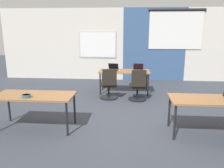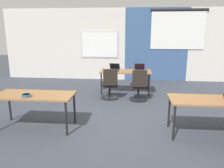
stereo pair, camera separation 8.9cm
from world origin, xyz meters
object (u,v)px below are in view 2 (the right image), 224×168
at_px(laptop_far_right, 139,69).
at_px(chair_far_left, 110,86).
at_px(chair_far_right, 139,88).
at_px(laptop_far_left, 114,69).
at_px(snack_bowl, 26,95).
at_px(desk_far_center, 126,73).
at_px(desk_near_right, 212,103).
at_px(desk_near_left, 34,97).
at_px(mouse_far_left, 121,71).

relative_size(laptop_far_right, chair_far_left, 0.38).
xyz_separation_m(chair_far_right, chair_far_left, (-0.84, 0.09, 0.00)).
xyz_separation_m(laptop_far_left, snack_bowl, (-1.45, -3.00, -0.01)).
height_order(desk_far_center, laptop_far_left, laptop_far_left).
bearing_deg(desk_near_right, laptop_far_right, 115.14).
relative_size(chair_far_left, snack_bowl, 5.18).
bearing_deg(desk_near_left, laptop_far_left, 63.94).
height_order(desk_near_right, desk_far_center, same).
distance_m(laptop_far_right, snack_bowl, 3.75).
relative_size(desk_near_right, laptop_far_right, 4.63).
bearing_deg(chair_far_left, chair_far_right, 162.25).
height_order(laptop_far_right, snack_bowl, laptop_far_right).
distance_m(desk_near_left, desk_near_right, 3.50).
bearing_deg(desk_far_center, laptop_far_right, 0.50).
bearing_deg(desk_near_right, chair_far_left, 136.15).
xyz_separation_m(desk_near_right, laptop_far_right, (-1.32, 2.80, 0.11)).
height_order(desk_near_right, laptop_far_right, laptop_far_right).
relative_size(laptop_far_right, laptop_far_left, 0.92).
xyz_separation_m(mouse_far_left, snack_bowl, (-1.67, -2.93, 0.02)).
bearing_deg(chair_far_left, desk_near_right, 124.26).
bearing_deg(laptop_far_right, chair_far_left, -137.39).
distance_m(desk_near_left, desk_far_center, 3.30).
distance_m(desk_near_right, desk_far_center, 3.30).
distance_m(desk_near_right, laptop_far_right, 3.10).
height_order(desk_near_right, chair_far_left, chair_far_left).
bearing_deg(laptop_far_right, laptop_far_left, -177.82).
bearing_deg(snack_bowl, chair_far_left, 58.53).
bearing_deg(chair_far_right, laptop_far_right, -96.48).
bearing_deg(laptop_far_left, chair_far_right, -37.66).
xyz_separation_m(laptop_far_right, chair_far_left, (-0.86, -0.71, -0.39)).
bearing_deg(snack_bowl, chair_far_right, 44.50).
bearing_deg(desk_near_left, desk_near_right, 0.00).
distance_m(chair_far_right, laptop_far_left, 1.19).
relative_size(desk_far_center, snack_bowl, 9.01).
height_order(desk_far_center, laptop_far_right, laptop_far_right).
xyz_separation_m(laptop_far_left, mouse_far_left, (0.22, -0.08, -0.03)).
bearing_deg(chair_far_left, laptop_far_left, -106.35).
bearing_deg(chair_far_right, chair_far_left, -10.47).
distance_m(desk_far_center, laptop_far_left, 0.39).
relative_size(desk_near_left, desk_far_center, 1.00).
relative_size(desk_near_left, laptop_far_left, 4.28).
height_order(desk_near_left, laptop_far_left, laptop_far_left).
height_order(desk_far_center, mouse_far_left, mouse_far_left).
bearing_deg(mouse_far_left, chair_far_left, -113.08).
bearing_deg(desk_far_center, laptop_far_left, 177.32).
xyz_separation_m(desk_far_center, chair_far_right, (0.41, -0.79, -0.28)).
distance_m(desk_near_left, chair_far_left, 2.49).
height_order(laptop_far_right, chair_far_right, laptop_far_right).
distance_m(laptop_far_right, chair_far_right, 0.89).
bearing_deg(snack_bowl, mouse_far_left, 60.28).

